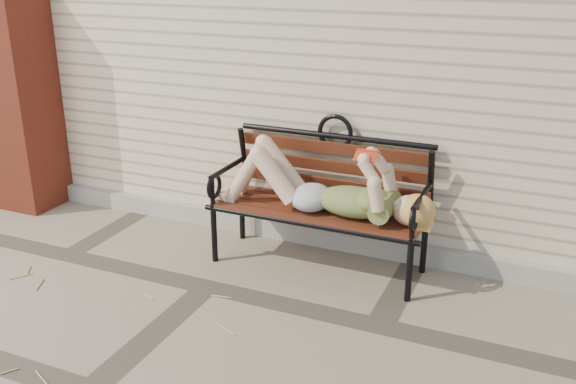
% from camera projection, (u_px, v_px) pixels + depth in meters
% --- Properties ---
extents(ground, '(80.00, 80.00, 0.00)m').
position_uv_depth(ground, '(207.00, 287.00, 4.51)').
color(ground, '#7B705E').
rests_on(ground, ground).
extents(house_wall, '(8.00, 4.00, 3.00)m').
position_uv_depth(house_wall, '(350.00, 26.00, 6.55)').
color(house_wall, beige).
rests_on(house_wall, ground).
extents(foundation_strip, '(8.00, 0.10, 0.15)m').
position_uv_depth(foundation_strip, '(266.00, 226.00, 5.31)').
color(foundation_strip, '#AAA59A').
rests_on(foundation_strip, ground).
extents(brick_pillar, '(0.50, 0.50, 2.00)m').
position_uv_depth(brick_pillar, '(20.00, 98.00, 5.67)').
color(brick_pillar, maroon).
rests_on(brick_pillar, ground).
extents(garden_bench, '(1.69, 0.67, 1.09)m').
position_uv_depth(garden_bench, '(323.00, 185.00, 4.68)').
color(garden_bench, black).
rests_on(garden_bench, ground).
extents(reading_woman, '(1.59, 0.36, 0.50)m').
position_uv_depth(reading_woman, '(319.00, 186.00, 4.55)').
color(reading_woman, '#093041').
rests_on(reading_woman, ground).
extents(straw_scatter, '(2.73, 1.55, 0.01)m').
position_uv_depth(straw_scatter, '(9.00, 303.00, 4.29)').
color(straw_scatter, tan).
rests_on(straw_scatter, ground).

